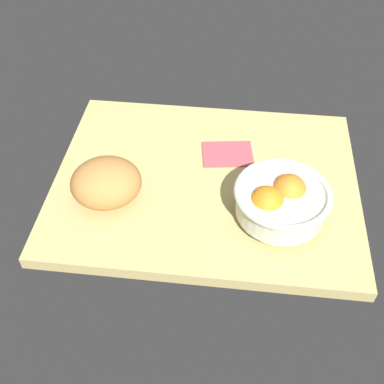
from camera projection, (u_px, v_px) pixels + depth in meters
ground_plane at (206, 183)px, 114.91cm from camera, size 71.77×56.06×3.00cm
fruit_bowl at (281, 200)px, 101.32cm from camera, size 20.81×20.81×10.29cm
bread_loaf at (106, 183)px, 105.77cm from camera, size 18.82×17.77×9.91cm
napkin_folded at (228, 153)px, 119.37cm from camera, size 13.74×11.13×0.82cm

